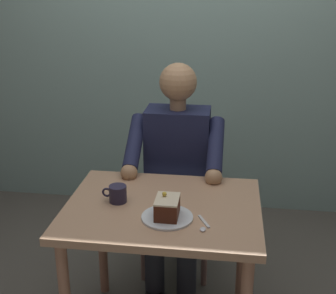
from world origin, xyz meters
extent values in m
cube|color=#8FB5AB|center=(0.00, -1.52, 1.50)|extent=(6.40, 0.12, 3.00)
cube|color=tan|center=(0.00, 0.00, 0.71)|extent=(0.90, 0.70, 0.04)
cylinder|color=tan|center=(-0.39, -0.29, 0.36)|extent=(0.05, 0.05, 0.71)
cylinder|color=tan|center=(0.39, -0.29, 0.36)|extent=(0.05, 0.05, 0.71)
cube|color=gray|center=(0.00, -0.61, 0.45)|extent=(0.42, 0.42, 0.04)
cube|color=gray|center=(0.00, -0.80, 0.69)|extent=(0.38, 0.04, 0.45)
cylinder|color=gray|center=(-0.18, -0.43, 0.22)|extent=(0.04, 0.04, 0.45)
cylinder|color=gray|center=(0.18, -0.43, 0.22)|extent=(0.04, 0.04, 0.45)
cylinder|color=gray|center=(-0.18, -0.79, 0.22)|extent=(0.04, 0.04, 0.45)
cylinder|color=gray|center=(0.18, -0.79, 0.22)|extent=(0.04, 0.04, 0.45)
cube|color=#1E2343|center=(0.00, -0.59, 0.75)|extent=(0.36, 0.22, 0.56)
sphere|color=tan|center=(0.00, -0.59, 1.18)|extent=(0.21, 0.21, 0.21)
cylinder|color=tan|center=(0.00, -0.59, 1.06)|extent=(0.09, 0.09, 0.06)
cylinder|color=#1E2343|center=(-0.22, -0.45, 0.87)|extent=(0.08, 0.33, 0.26)
sphere|color=tan|center=(-0.22, -0.29, 0.76)|extent=(0.09, 0.09, 0.09)
cylinder|color=#1E2343|center=(0.22, -0.45, 0.87)|extent=(0.08, 0.33, 0.26)
sphere|color=tan|center=(0.22, -0.29, 0.76)|extent=(0.09, 0.09, 0.09)
cylinder|color=#2E353F|center=(-0.09, -0.47, 0.45)|extent=(0.13, 0.38, 0.14)
cylinder|color=#2E353F|center=(0.09, -0.47, 0.45)|extent=(0.13, 0.38, 0.14)
cylinder|color=#2E353F|center=(-0.09, -0.29, 0.21)|extent=(0.11, 0.11, 0.43)
cylinder|color=#2E353F|center=(0.09, -0.29, 0.21)|extent=(0.11, 0.11, 0.43)
cylinder|color=white|center=(-0.04, 0.12, 0.74)|extent=(0.23, 0.23, 0.01)
cube|color=#4C2214|center=(-0.04, 0.12, 0.78)|extent=(0.10, 0.13, 0.08)
cube|color=beige|center=(-0.04, 0.12, 0.82)|extent=(0.10, 0.14, 0.01)
sphere|color=gold|center=(-0.02, 0.10, 0.84)|extent=(0.02, 0.02, 0.02)
cylinder|color=#28243B|center=(0.21, -0.01, 0.77)|extent=(0.08, 0.08, 0.08)
torus|color=#28243B|center=(0.26, -0.01, 0.78)|extent=(0.05, 0.01, 0.05)
cylinder|color=black|center=(0.21, -0.01, 0.81)|extent=(0.07, 0.07, 0.01)
cube|color=silver|center=(-0.20, 0.13, 0.74)|extent=(0.06, 0.10, 0.01)
ellipsoid|color=silver|center=(-0.20, 0.20, 0.74)|extent=(0.03, 0.04, 0.01)
camera|label=1|loc=(-0.28, 1.86, 1.71)|focal=48.91mm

